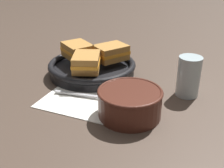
{
  "coord_description": "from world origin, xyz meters",
  "views": [
    {
      "loc": [
        0.32,
        -0.57,
        0.36
      ],
      "look_at": [
        0.01,
        0.02,
        0.04
      ],
      "focal_mm": 45.0,
      "sensor_mm": 36.0,
      "label": 1
    }
  ],
  "objects_px": {
    "spoon": "(99,97)",
    "skillet": "(92,68)",
    "sandwich_far_left": "(86,62)",
    "drinking_glass": "(189,76)",
    "sandwich_near_left": "(111,52)",
    "soup_bowl": "(130,101)",
    "sandwich_near_right": "(77,50)"
  },
  "relations": [
    {
      "from": "spoon",
      "to": "drinking_glass",
      "type": "xyz_separation_m",
      "value": [
        0.19,
        0.14,
        0.05
      ]
    },
    {
      "from": "sandwich_far_left",
      "to": "drinking_glass",
      "type": "bearing_deg",
      "value": 13.1
    },
    {
      "from": "sandwich_near_left",
      "to": "spoon",
      "type": "bearing_deg",
      "value": -70.62
    },
    {
      "from": "soup_bowl",
      "to": "sandwich_far_left",
      "type": "height_order",
      "value": "sandwich_far_left"
    },
    {
      "from": "drinking_glass",
      "to": "spoon",
      "type": "bearing_deg",
      "value": -144.41
    },
    {
      "from": "sandwich_near_right",
      "to": "sandwich_far_left",
      "type": "bearing_deg",
      "value": -41.55
    },
    {
      "from": "spoon",
      "to": "skillet",
      "type": "distance_m",
      "value": 0.17
    },
    {
      "from": "soup_bowl",
      "to": "sandwich_near_right",
      "type": "xyz_separation_m",
      "value": [
        -0.27,
        0.18,
        0.03
      ]
    },
    {
      "from": "sandwich_near_left",
      "to": "drinking_glass",
      "type": "relative_size",
      "value": 1.12
    },
    {
      "from": "skillet",
      "to": "sandwich_far_left",
      "type": "height_order",
      "value": "sandwich_far_left"
    },
    {
      "from": "skillet",
      "to": "spoon",
      "type": "bearing_deg",
      "value": -51.71
    },
    {
      "from": "spoon",
      "to": "skillet",
      "type": "height_order",
      "value": "skillet"
    },
    {
      "from": "skillet",
      "to": "soup_bowl",
      "type": "bearing_deg",
      "value": -38.39
    },
    {
      "from": "spoon",
      "to": "skillet",
      "type": "xyz_separation_m",
      "value": [
        -0.1,
        0.13,
        0.01
      ]
    },
    {
      "from": "spoon",
      "to": "sandwich_near_left",
      "type": "height_order",
      "value": "sandwich_near_left"
    },
    {
      "from": "sandwich_near_left",
      "to": "sandwich_far_left",
      "type": "xyz_separation_m",
      "value": [
        -0.02,
        -0.11,
        0.0
      ]
    },
    {
      "from": "spoon",
      "to": "sandwich_near_left",
      "type": "distance_m",
      "value": 0.2
    },
    {
      "from": "soup_bowl",
      "to": "spoon",
      "type": "relative_size",
      "value": 0.85
    },
    {
      "from": "sandwich_near_right",
      "to": "drinking_glass",
      "type": "height_order",
      "value": "drinking_glass"
    },
    {
      "from": "soup_bowl",
      "to": "sandwich_far_left",
      "type": "distance_m",
      "value": 0.22
    },
    {
      "from": "sandwich_near_left",
      "to": "skillet",
      "type": "bearing_deg",
      "value": -131.55
    },
    {
      "from": "sandwich_near_right",
      "to": "soup_bowl",
      "type": "bearing_deg",
      "value": -33.32
    },
    {
      "from": "sandwich_near_right",
      "to": "spoon",
      "type": "bearing_deg",
      "value": -41.16
    },
    {
      "from": "spoon",
      "to": "drinking_glass",
      "type": "bearing_deg",
      "value": 22.79
    },
    {
      "from": "soup_bowl",
      "to": "drinking_glass",
      "type": "distance_m",
      "value": 0.19
    },
    {
      "from": "sandwich_far_left",
      "to": "spoon",
      "type": "bearing_deg",
      "value": -40.79
    },
    {
      "from": "skillet",
      "to": "sandwich_far_left",
      "type": "distance_m",
      "value": 0.08
    },
    {
      "from": "sandwich_near_left",
      "to": "sandwich_far_left",
      "type": "distance_m",
      "value": 0.11
    },
    {
      "from": "spoon",
      "to": "sandwich_far_left",
      "type": "xyz_separation_m",
      "value": [
        -0.09,
        0.07,
        0.06
      ]
    },
    {
      "from": "sandwich_near_left",
      "to": "drinking_glass",
      "type": "height_order",
      "value": "drinking_glass"
    },
    {
      "from": "soup_bowl",
      "to": "drinking_glass",
      "type": "bearing_deg",
      "value": 61.48
    },
    {
      "from": "sandwich_near_left",
      "to": "sandwich_near_right",
      "type": "xyz_separation_m",
      "value": [
        -0.1,
        -0.03,
        0.0
      ]
    }
  ]
}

